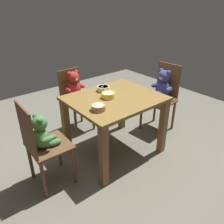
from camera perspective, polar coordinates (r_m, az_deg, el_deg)
ground_plane at (r=2.99m, az=0.62°, el=-10.02°), size 5.20×5.20×0.04m
dining_table at (r=2.66m, az=0.68°, el=0.75°), size 1.03×0.87×0.76m
teddy_chair_near_right at (r=3.27m, az=12.48°, el=5.22°), size 0.44×0.43×0.96m
teddy_chair_near_left at (r=2.30m, az=-17.25°, el=-6.45°), size 0.40×0.42×0.94m
teddy_chair_far_center at (r=3.24m, az=-9.34°, el=5.05°), size 0.38×0.39×0.89m
porridge_bowl_yellow_center at (r=2.56m, az=-0.98°, el=4.31°), size 0.15×0.15×0.14m
porridge_bowl_cream_far_center at (r=2.76m, az=-2.22°, el=5.98°), size 0.16×0.15×0.13m
porridge_bowl_terracotta_near_left at (r=2.28m, az=-3.48°, el=1.18°), size 0.15×0.15×0.06m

